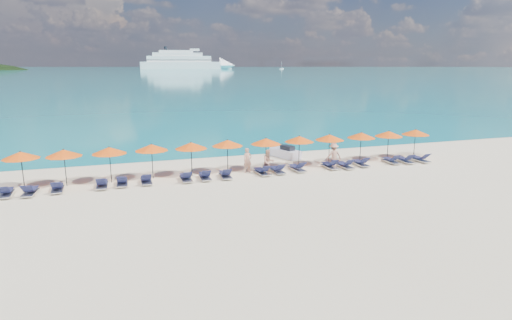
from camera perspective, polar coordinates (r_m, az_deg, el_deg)
name	(u,v)px	position (r m, az deg, el deg)	size (l,w,h in m)	color
ground	(272,191)	(24.70, 2.18, -4.17)	(1400.00, 1400.00, 0.00)	beige
sea	(119,69)	(682.24, -17.85, 11.51)	(1600.00, 1300.00, 0.01)	#1FA9B2
cruise_ship	(189,62)	(613.51, -8.90, 12.77)	(131.22, 35.78, 36.11)	white
sailboat_near	(282,68)	(605.68, 3.42, 12.10)	(5.37, 1.79, 9.84)	white
sailboat_far	(229,68)	(627.96, -3.56, 12.13)	(5.76, 1.92, 10.56)	white
jetski	(286,153)	(33.42, 3.98, 0.98)	(1.88, 2.89, 0.97)	white
beachgoer_a	(248,160)	(28.68, -1.13, -0.05)	(0.61, 0.40, 1.68)	tan
beachgoer_b	(268,162)	(28.19, 1.66, -0.27)	(0.82, 0.47, 1.68)	tan
beachgoer_c	(334,155)	(30.49, 10.31, 0.60)	(1.14, 0.53, 1.76)	tan
umbrella_0	(21,155)	(28.16, -28.89, 0.57)	(2.10, 2.10, 2.28)	black
umbrella_1	(64,153)	(27.69, -24.26, 0.85)	(2.10, 2.10, 2.28)	black
umbrella_2	(109,150)	(27.49, -18.98, 1.21)	(2.10, 2.10, 2.28)	black
umbrella_3	(151,147)	(27.73, -13.76, 1.63)	(2.10, 2.10, 2.28)	black
umbrella_4	(191,146)	(27.88, -8.66, 1.91)	(2.10, 2.10, 2.28)	black
umbrella_5	(227,143)	(28.52, -3.83, 2.27)	(2.10, 2.10, 2.28)	black
umbrella_6	(266,141)	(29.12, 1.34, 2.51)	(2.10, 2.10, 2.28)	black
umbrella_7	(299,139)	(30.16, 5.80, 2.81)	(2.10, 2.10, 2.28)	black
umbrella_8	(330,137)	(31.13, 9.79, 3.00)	(2.10, 2.10, 2.28)	black
umbrella_9	(361,135)	(32.51, 13.85, 3.22)	(2.10, 2.10, 2.28)	black
umbrella_10	(389,134)	(33.77, 17.28, 3.36)	(2.10, 2.10, 2.28)	black
umbrella_11	(416,132)	(35.26, 20.51, 3.50)	(2.10, 2.10, 2.28)	black
lounger_0	(6,192)	(27.39, -30.37, -3.75)	(0.67, 1.72, 0.66)	silver
lounger_1	(30,191)	(27.03, -27.90, -3.67)	(0.77, 1.75, 0.66)	silver
lounger_2	(57,188)	(27.02, -24.96, -3.38)	(0.69, 1.72, 0.66)	silver
lounger_3	(102,184)	(26.86, -19.85, -3.03)	(0.68, 1.72, 0.66)	silver
lounger_4	(122,182)	(26.96, -17.42, -2.79)	(0.67, 1.72, 0.66)	silver
lounger_5	(146,180)	(27.00, -14.43, -2.58)	(0.62, 1.70, 0.66)	silver
lounger_6	(186,177)	(27.06, -9.33, -2.31)	(0.64, 1.71, 0.66)	silver
lounger_7	(205,176)	(27.25, -6.83, -2.12)	(0.68, 1.72, 0.66)	silver
lounger_8	(225,174)	(27.49, -4.11, -1.94)	(0.70, 1.73, 0.66)	silver
lounger_9	(262,171)	(28.23, 0.81, -1.51)	(0.78, 1.75, 0.66)	silver
lounger_10	(277,170)	(28.67, 2.85, -1.30)	(0.67, 1.72, 0.66)	silver
lounger_11	(297,168)	(29.29, 5.53, -1.04)	(0.76, 1.75, 0.66)	silver
lounger_12	(330,165)	(30.34, 9.80, -0.69)	(0.64, 1.71, 0.66)	silver
lounger_13	(345,165)	(30.62, 11.80, -0.65)	(0.64, 1.71, 0.66)	silver
lounger_14	(361,163)	(31.54, 13.80, -0.36)	(0.67, 1.72, 0.66)	silver
lounger_15	(391,160)	(32.98, 17.57, -0.03)	(0.66, 1.72, 0.66)	silver
lounger_16	(405,160)	(33.47, 19.29, 0.03)	(0.73, 1.74, 0.66)	silver
lounger_17	(420,159)	(34.20, 21.06, 0.15)	(0.71, 1.73, 0.66)	silver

